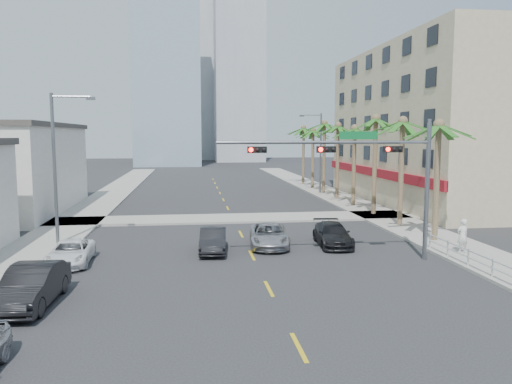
# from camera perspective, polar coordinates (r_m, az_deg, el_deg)

# --- Properties ---
(ground) EXTENTS (260.00, 260.00, 0.00)m
(ground) POSITION_cam_1_polar(r_m,az_deg,el_deg) (18.09, 3.51, -14.76)
(ground) COLOR #262628
(ground) RESTS_ON ground
(sidewalk_right) EXTENTS (4.00, 120.00, 0.15)m
(sidewalk_right) POSITION_cam_1_polar(r_m,az_deg,el_deg) (40.12, 15.01, -3.02)
(sidewalk_right) COLOR gray
(sidewalk_right) RESTS_ON ground
(sidewalk_left) EXTENTS (4.00, 120.00, 0.15)m
(sidewalk_left) POSITION_cam_1_polar(r_m,az_deg,el_deg) (38.13, -20.66, -3.71)
(sidewalk_left) COLOR gray
(sidewalk_left) RESTS_ON ground
(sidewalk_cross) EXTENTS (80.00, 4.00, 0.15)m
(sidewalk_cross) POSITION_cam_1_polar(r_m,az_deg,el_deg) (39.22, -2.61, -3.02)
(sidewalk_cross) COLOR gray
(sidewalk_cross) RESTS_ON ground
(building_right) EXTENTS (15.25, 28.00, 15.00)m
(building_right) POSITION_cam_1_polar(r_m,az_deg,el_deg) (52.95, 21.18, 7.08)
(building_right) COLOR tan
(building_right) RESTS_ON ground
(tower_far_left) EXTENTS (14.00, 14.00, 48.00)m
(tower_far_left) POSITION_cam_1_polar(r_m,az_deg,el_deg) (113.00, -10.14, 15.28)
(tower_far_left) COLOR #99B2C6
(tower_far_left) RESTS_ON ground
(tower_far_right) EXTENTS (12.00, 12.00, 60.00)m
(tower_far_right) POSITION_cam_1_polar(r_m,az_deg,el_deg) (129.28, -1.98, 16.94)
(tower_far_right) COLOR #ADADB2
(tower_far_right) RESTS_ON ground
(tower_far_center) EXTENTS (16.00, 16.00, 42.00)m
(tower_far_center) POSITION_cam_1_polar(r_m,az_deg,el_deg) (142.28, -7.49, 12.27)
(tower_far_center) COLOR #ADADB2
(tower_far_center) RESTS_ON ground
(traffic_signal_mast) EXTENTS (11.12, 0.54, 7.20)m
(traffic_signal_mast) POSITION_cam_1_polar(r_m,az_deg,el_deg) (26.15, 12.78, 3.06)
(traffic_signal_mast) COLOR slate
(traffic_signal_mast) RESTS_ON ground
(palm_tree_0) EXTENTS (4.80, 4.80, 7.80)m
(palm_tree_0) POSITION_cam_1_polar(r_m,az_deg,el_deg) (32.18, 20.18, 7.04)
(palm_tree_0) COLOR brown
(palm_tree_0) RESTS_ON ground
(palm_tree_1) EXTENTS (4.80, 4.80, 8.16)m
(palm_tree_1) POSITION_cam_1_polar(r_m,az_deg,el_deg) (36.87, 16.43, 7.59)
(palm_tree_1) COLOR brown
(palm_tree_1) RESTS_ON ground
(palm_tree_2) EXTENTS (4.80, 4.80, 8.52)m
(palm_tree_2) POSITION_cam_1_polar(r_m,az_deg,el_deg) (41.69, 13.54, 8.00)
(palm_tree_2) COLOR brown
(palm_tree_2) RESTS_ON ground
(palm_tree_3) EXTENTS (4.80, 4.80, 7.80)m
(palm_tree_3) POSITION_cam_1_polar(r_m,az_deg,el_deg) (46.58, 11.22, 7.02)
(palm_tree_3) COLOR brown
(palm_tree_3) RESTS_ON ground
(palm_tree_4) EXTENTS (4.80, 4.80, 8.16)m
(palm_tree_4) POSITION_cam_1_polar(r_m,az_deg,el_deg) (51.54, 9.37, 7.38)
(palm_tree_4) COLOR brown
(palm_tree_4) RESTS_ON ground
(palm_tree_5) EXTENTS (4.80, 4.80, 8.52)m
(palm_tree_5) POSITION_cam_1_polar(r_m,az_deg,el_deg) (56.54, 7.84, 7.68)
(palm_tree_5) COLOR brown
(palm_tree_5) RESTS_ON ground
(palm_tree_6) EXTENTS (4.80, 4.80, 7.80)m
(palm_tree_6) POSITION_cam_1_polar(r_m,az_deg,el_deg) (61.56, 6.55, 6.95)
(palm_tree_6) COLOR brown
(palm_tree_6) RESTS_ON ground
(palm_tree_7) EXTENTS (4.80, 4.80, 8.16)m
(palm_tree_7) POSITION_cam_1_polar(r_m,az_deg,el_deg) (66.62, 5.46, 7.22)
(palm_tree_7) COLOR brown
(palm_tree_7) RESTS_ON ground
(streetlight_left) EXTENTS (2.55, 0.25, 9.00)m
(streetlight_left) POSITION_cam_1_polar(r_m,az_deg,el_deg) (31.55, -21.71, 3.32)
(streetlight_left) COLOR slate
(streetlight_left) RESTS_ON ground
(streetlight_right) EXTENTS (2.55, 0.25, 9.00)m
(streetlight_right) POSITION_cam_1_polar(r_m,az_deg,el_deg) (56.39, 7.20, 4.92)
(streetlight_right) COLOR slate
(streetlight_right) RESTS_ON ground
(guardrail) EXTENTS (0.08, 8.08, 1.00)m
(guardrail) POSITION_cam_1_polar(r_m,az_deg,el_deg) (26.95, 23.11, -6.64)
(guardrail) COLOR silver
(guardrail) RESTS_ON ground
(car_parked_mid) EXTENTS (1.88, 4.86, 1.58)m
(car_parked_mid) POSITION_cam_1_polar(r_m,az_deg,el_deg) (21.36, -24.26, -9.75)
(car_parked_mid) COLOR black
(car_parked_mid) RESTS_ON ground
(car_parked_far) EXTENTS (2.14, 4.39, 1.20)m
(car_parked_far) POSITION_cam_1_polar(r_m,az_deg,el_deg) (27.32, -20.42, -6.51)
(car_parked_far) COLOR white
(car_parked_far) RESTS_ON ground
(car_lane_left) EXTENTS (1.71, 4.20, 1.35)m
(car_lane_left) POSITION_cam_1_polar(r_m,az_deg,el_deg) (28.32, -4.94, -5.51)
(car_lane_left) COLOR black
(car_lane_left) RESTS_ON ground
(car_lane_center) EXTENTS (2.69, 5.00, 1.33)m
(car_lane_center) POSITION_cam_1_polar(r_m,az_deg,el_deg) (29.61, 1.49, -4.98)
(car_lane_center) COLOR #ACABB0
(car_lane_center) RESTS_ON ground
(car_lane_right) EXTENTS (2.19, 4.70, 1.33)m
(car_lane_right) POSITION_cam_1_polar(r_m,az_deg,el_deg) (30.27, 8.74, -4.80)
(car_lane_right) COLOR black
(car_lane_right) RESTS_ON ground
(pedestrian) EXTENTS (0.75, 0.57, 1.87)m
(pedestrian) POSITION_cam_1_polar(r_m,az_deg,el_deg) (29.61, 22.53, -4.65)
(pedestrian) COLOR silver
(pedestrian) RESTS_ON sidewalk_right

